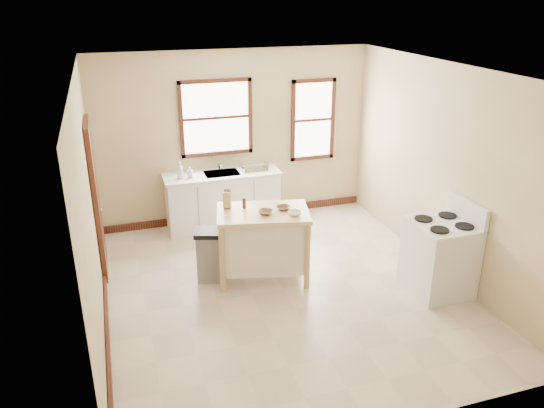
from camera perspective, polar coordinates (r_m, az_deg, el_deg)
The scene contains 23 objects.
floor at distance 7.03m, azimuth 1.24°, elevation -9.13°, with size 5.00×5.00×0.00m, color #BDAC96.
ceiling at distance 6.06m, azimuth 1.46°, elevation 14.11°, with size 5.00×5.00×0.00m, color white.
wall_back at distance 8.70m, azimuth -4.03°, elevation 7.14°, with size 4.50×0.04×2.80m, color tan.
wall_left at distance 6.11m, azimuth -19.05°, elevation -0.70°, with size 0.04×5.00×2.80m, color tan.
wall_right at distance 7.41m, azimuth 18.06°, elevation 3.39°, with size 0.04×5.00×2.80m, color tan.
window_main at distance 8.54m, azimuth -6.04°, elevation 9.20°, with size 1.17×0.06×1.22m, color black, non-canonical shape.
window_side at distance 9.04m, azimuth 4.41°, elevation 9.00°, with size 0.77×0.06×1.37m, color black, non-canonical shape.
door_left at distance 7.45m, azimuth -18.39°, elevation 0.56°, with size 0.06×0.90×2.10m, color black.
baseboard_back at distance 9.11m, azimuth -3.76°, elevation -1.07°, with size 4.50×0.04×0.12m, color black.
baseboard_left at distance 6.72m, azimuth -17.36°, elevation -11.26°, with size 0.04×5.00×0.12m, color black.
sink_counter at distance 8.66m, azimuth -5.31°, elevation 0.46°, with size 1.86×0.62×0.92m, color silver, non-canonical shape.
faucet at distance 8.63m, azimuth -5.71°, elevation 4.40°, with size 0.03×0.03×0.22m, color silver.
soap_bottle_a at distance 8.30m, azimuth -9.86°, elevation 3.59°, with size 0.10×0.10×0.26m, color #B2B2B2.
soap_bottle_b at distance 8.33m, azimuth -8.80°, elevation 3.40°, with size 0.08×0.08×0.17m, color #B2B2B2.
dish_rack at distance 8.58m, azimuth -1.96°, elevation 3.99°, with size 0.42×0.32×0.11m, color silver, non-canonical shape.
kitchen_island at distance 7.07m, azimuth -0.96°, elevation -4.42°, with size 1.19×0.76×0.97m, color #D4B47C, non-canonical shape.
knife_block at distance 6.97m, azimuth -4.83°, elevation 0.37°, with size 0.10×0.10×0.20m, color #DCAE73, non-canonical shape.
pepper_grinder at distance 6.94m, azimuth -3.01°, elevation 0.11°, with size 0.04×0.04×0.15m, color #422211.
bowl_a at distance 6.77m, azimuth -0.68°, elevation -0.90°, with size 0.19×0.19×0.05m, color brown.
bowl_b at distance 6.91m, azimuth 1.25°, elevation -0.43°, with size 0.18×0.18×0.04m, color brown.
bowl_c at distance 6.74m, azimuth 2.48°, elevation -1.00°, with size 0.17×0.17×0.05m, color silver.
trash_bin at distance 7.12m, azimuth -6.67°, elevation -5.49°, with size 0.37×0.31×0.72m, color slate, non-canonical shape.
gas_stove at distance 7.06m, azimuth 17.65°, elevation -4.48°, with size 0.76×0.77×1.22m, color silver, non-canonical shape.
Camera 1 is at (-1.96, -5.67, 3.65)m, focal length 35.00 mm.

